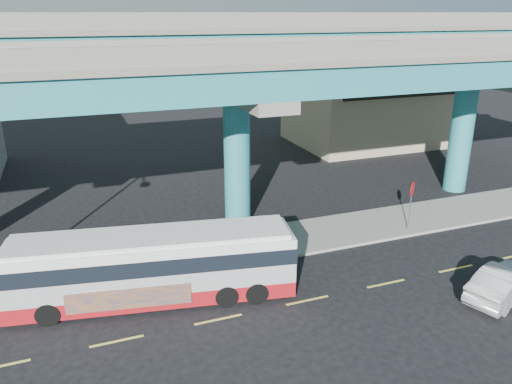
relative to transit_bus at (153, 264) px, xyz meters
name	(u,v)px	position (x,y,z in m)	size (l,w,h in m)	color
ground	(304,297)	(6.08, -2.14, -1.68)	(120.00, 120.00, 0.00)	black
sidewalk	(259,244)	(6.08, 3.36, -1.60)	(70.00, 4.00, 0.15)	gray
lane_markings	(307,300)	(6.08, -2.44, -1.67)	(58.00, 0.12, 0.01)	#D8C64C
viaduct	(235,63)	(6.08, 6.97, 7.46)	(52.00, 12.40, 11.70)	teal
building_beige	(371,105)	(24.08, 20.84, 1.83)	(14.00, 10.23, 7.00)	tan
transit_bus	(153,264)	(0.00, 0.00, 0.00)	(12.16, 4.59, 3.06)	maroon
sedan	(505,283)	(14.13, -5.22, -0.94)	(4.72, 2.98, 1.47)	#A5A6AA
stop_sign	(412,195)	(14.61, 2.04, 0.53)	(0.68, 0.56, 2.82)	gray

